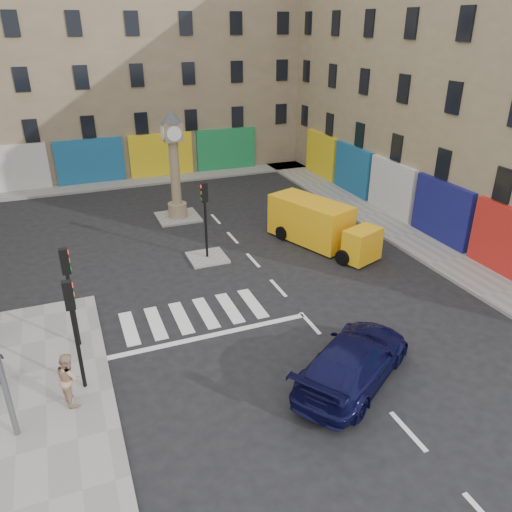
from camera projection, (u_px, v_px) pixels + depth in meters
ground at (322, 337)px, 18.26m from camera, size 120.00×120.00×0.00m
sidewalk_right at (371, 215)px, 29.55m from camera, size 2.60×30.00×0.15m
sidewalk_far at (123, 183)px, 35.56m from camera, size 32.00×2.40×0.15m
island_near at (207, 258)px, 24.29m from camera, size 1.80×1.80×0.12m
island_far at (178, 217)px, 29.34m from camera, size 2.40×2.40×0.12m
building_right at (479, 70)px, 28.29m from camera, size 10.00×30.00×16.00m
building_far at (99, 51)px, 36.86m from camera, size 32.00×10.00×17.00m
traffic_light_left_near at (73, 319)px, 14.54m from camera, size 0.28×0.22×3.70m
traffic_light_left_far at (69, 282)px, 16.56m from camera, size 0.28×0.22×3.70m
traffic_light_island at (205, 208)px, 23.22m from camera, size 0.28×0.22×3.70m
clock_pillar at (174, 159)px, 27.85m from camera, size 1.20×1.20×6.10m
navy_sedan at (354, 360)px, 15.74m from camera, size 5.64×4.76×1.55m
yellow_van at (319, 225)px, 25.39m from camera, size 3.83×6.38×2.23m
pedestrian_tan at (69, 378)px, 14.62m from camera, size 0.81×0.95×1.69m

